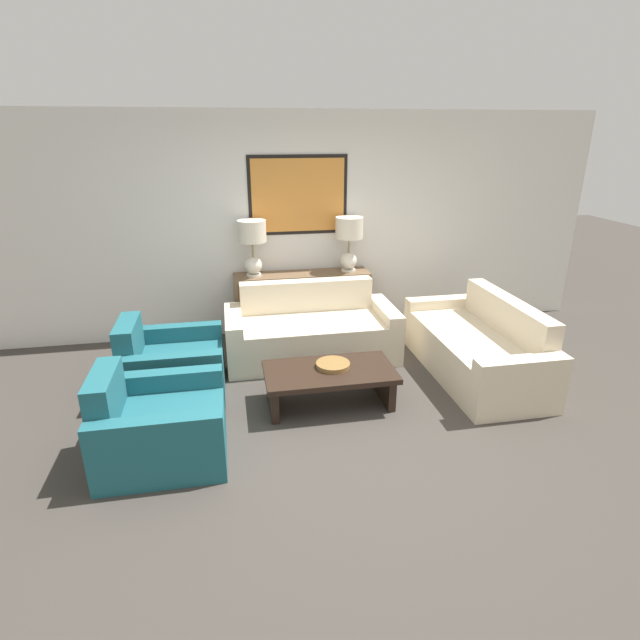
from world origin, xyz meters
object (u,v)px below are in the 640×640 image
at_px(couch_by_back_wall, 311,333).
at_px(decorative_bowl, 333,365).
at_px(couch_by_side, 477,348).
at_px(armchair_near_camera, 158,427).
at_px(console_table, 302,305).
at_px(coffee_table, 329,378).
at_px(armchair_near_back_wall, 170,367).
at_px(table_lamp_left, 252,240).
at_px(table_lamp_right, 349,237).

distance_m(couch_by_back_wall, decorative_bowl, 1.06).
distance_m(couch_by_side, armchair_near_camera, 3.25).
relative_size(console_table, coffee_table, 1.37).
height_order(console_table, couch_by_side, couch_by_side).
distance_m(couch_by_side, armchair_near_back_wall, 3.13).
height_order(couch_by_side, armchair_near_camera, couch_by_side).
bearing_deg(couch_by_side, decorative_bowl, -169.50).
bearing_deg(couch_by_side, armchair_near_back_wall, 176.67).
distance_m(couch_by_side, coffee_table, 1.69).
bearing_deg(console_table, coffee_table, -90.54).
distance_m(table_lamp_left, armchair_near_camera, 2.62).
bearing_deg(couch_by_side, table_lamp_left, 148.13).
xyz_separation_m(table_lamp_right, armchair_near_back_wall, (-2.07, -1.20, -0.97)).
distance_m(table_lamp_left, table_lamp_right, 1.15).
bearing_deg(table_lamp_right, armchair_near_camera, -132.53).
xyz_separation_m(decorative_bowl, armchair_near_camera, (-1.52, -0.58, -0.12)).
relative_size(console_table, decorative_bowl, 5.16).
height_order(armchair_near_back_wall, armchair_near_camera, same).
relative_size(armchair_near_back_wall, armchair_near_camera, 1.00).
bearing_deg(armchair_near_camera, table_lamp_right, 47.47).
relative_size(console_table, couch_by_side, 0.87).
xyz_separation_m(armchair_near_back_wall, armchair_near_camera, (0.00, -1.06, 0.00)).
height_order(console_table, armchair_near_camera, console_table).
bearing_deg(couch_by_back_wall, table_lamp_right, 47.38).
bearing_deg(armchair_near_camera, decorative_bowl, 20.82).
bearing_deg(table_lamp_left, table_lamp_right, 0.00).
relative_size(table_lamp_right, coffee_table, 0.55).
xyz_separation_m(console_table, armchair_near_back_wall, (-1.49, -1.20, -0.14)).
distance_m(couch_by_back_wall, armchair_near_camera, 2.21).
bearing_deg(armchair_near_back_wall, decorative_bowl, -17.59).
bearing_deg(couch_by_back_wall, coffee_table, -90.85).
height_order(table_lamp_left, armchair_near_back_wall, table_lamp_left).
xyz_separation_m(console_table, coffee_table, (-0.02, -1.72, -0.13)).
xyz_separation_m(console_table, decorative_bowl, (0.03, -1.68, -0.02)).
xyz_separation_m(coffee_table, armchair_near_camera, (-1.47, -0.53, -0.01)).
relative_size(console_table, armchair_near_back_wall, 1.73).
height_order(table_lamp_right, coffee_table, table_lamp_right).
bearing_deg(armchair_near_back_wall, couch_by_back_wall, 20.91).
height_order(console_table, armchair_near_back_wall, console_table).
xyz_separation_m(table_lamp_left, armchair_near_back_wall, (-0.91, -1.20, -0.97)).
distance_m(console_table, table_lamp_left, 1.01).
bearing_deg(armchair_near_camera, table_lamp_left, 67.91).
bearing_deg(table_lamp_left, coffee_table, -72.01).
bearing_deg(armchair_near_back_wall, table_lamp_left, 52.58).
relative_size(table_lamp_left, decorative_bowl, 2.06).
height_order(console_table, table_lamp_left, table_lamp_left).
relative_size(console_table, armchair_near_camera, 1.73).
distance_m(table_lamp_right, coffee_table, 2.06).
bearing_deg(decorative_bowl, armchair_near_camera, -159.18).
height_order(couch_by_back_wall, coffee_table, couch_by_back_wall).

